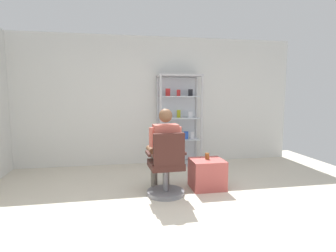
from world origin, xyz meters
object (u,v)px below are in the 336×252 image
display_cabinet_main (179,120)px  seated_shopkeeper (164,146)px  tea_glass (207,156)px  office_chair (166,170)px  storage_crate (207,174)px

display_cabinet_main → seated_shopkeeper: display_cabinet_main is taller
display_cabinet_main → tea_glass: (0.13, -1.52, -0.45)m
office_chair → storage_crate: (0.70, 0.21, -0.16)m
office_chair → storage_crate: bearing=17.0°
office_chair → tea_glass: office_chair is taller
storage_crate → seated_shopkeeper: bearing=-175.9°
display_cabinet_main → seated_shopkeeper: 1.73m
seated_shopkeeper → tea_glass: seated_shopkeeper is taller
storage_crate → tea_glass: bearing=75.0°
storage_crate → office_chair: bearing=-163.0°
office_chair → display_cabinet_main: bearing=71.9°
display_cabinet_main → office_chair: size_ratio=1.98×
storage_crate → display_cabinet_main: bearing=94.3°
seated_shopkeeper → storage_crate: (0.71, 0.05, -0.48)m
display_cabinet_main → office_chair: display_cabinet_main is taller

